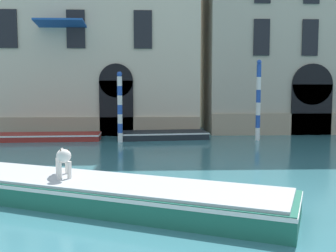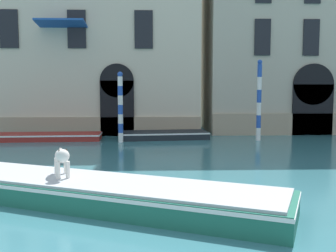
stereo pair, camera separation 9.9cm
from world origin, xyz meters
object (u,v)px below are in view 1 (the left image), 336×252
at_px(dog_on_deck, 63,157).
at_px(mooring_pole_0, 120,107).
at_px(boat_foreground, 109,192).
at_px(mooring_pole_1, 258,100).
at_px(boat_moored_near_palazzo, 46,137).
at_px(boat_moored_far, 163,135).

xyz_separation_m(dog_on_deck, mooring_pole_0, (0.54, 10.34, 0.72)).
height_order(boat_foreground, mooring_pole_1, mooring_pole_1).
xyz_separation_m(boat_foreground, mooring_pole_1, (6.54, 11.18, 1.79)).
bearing_deg(dog_on_deck, boat_foreground, 50.68).
xyz_separation_m(mooring_pole_0, mooring_pole_1, (7.12, 0.39, 0.32)).
relative_size(dog_on_deck, mooring_pole_1, 0.26).
bearing_deg(boat_moored_near_palazzo, dog_on_deck, -75.84).
bearing_deg(mooring_pole_0, boat_foreground, -86.92).
xyz_separation_m(boat_foreground, boat_moored_near_palazzo, (-4.54, 11.66, -0.12)).
bearing_deg(boat_foreground, boat_moored_far, 106.04).
bearing_deg(boat_moored_far, mooring_pole_1, -15.97).
distance_m(boat_moored_far, mooring_pole_0, 2.96).
height_order(boat_moored_near_palazzo, mooring_pole_1, mooring_pole_1).
bearing_deg(mooring_pole_1, boat_moored_near_palazzo, 177.51).
xyz_separation_m(dog_on_deck, boat_moored_far, (2.74, 11.54, -0.85)).
distance_m(mooring_pole_0, mooring_pole_1, 7.14).
bearing_deg(boat_moored_far, boat_foreground, -104.17).
bearing_deg(boat_moored_near_palazzo, mooring_pole_1, -5.29).
relative_size(mooring_pole_0, mooring_pole_1, 0.85).
height_order(dog_on_deck, boat_moored_near_palazzo, dog_on_deck).
bearing_deg(boat_moored_far, boat_moored_near_palazzo, 176.67).
xyz_separation_m(dog_on_deck, mooring_pole_1, (7.67, 10.72, 1.04)).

